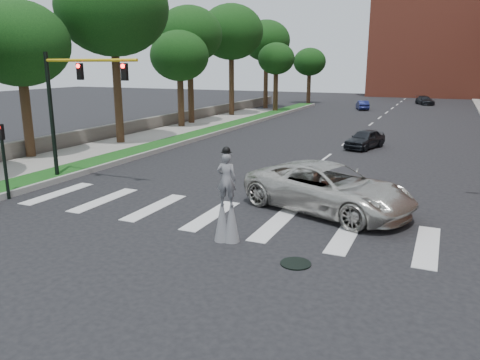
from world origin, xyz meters
TOP-DOWN VIEW (x-y plane):
  - ground_plane at (0.00, 0.00)m, footprint 160.00×160.00m
  - grass_median at (-11.50, 20.00)m, footprint 2.00×60.00m
  - median_curb at (-10.45, 20.00)m, footprint 0.20×60.00m
  - sidewalk_left at (-14.50, 10.00)m, footprint 4.00×60.00m
  - stone_wall at (-17.00, 22.00)m, footprint 0.50×56.00m
  - manhole at (3.00, -2.00)m, footprint 0.90×0.90m
  - building_backdrop at (6.00, 78.00)m, footprint 26.00×14.00m
  - traffic_signal at (-9.78, 3.00)m, footprint 5.30×0.23m
  - secondary_signal at (-10.30, -0.50)m, footprint 0.25×0.21m
  - stilt_performer at (0.39, -1.15)m, footprint 0.84×0.57m
  - suv_crossing at (2.64, 3.35)m, footprint 7.41×5.19m
  - car_near at (1.63, 18.25)m, footprint 2.58×4.10m
  - car_mid at (-3.25, 46.32)m, footprint 2.26×3.74m
  - car_far at (3.54, 57.38)m, footprint 3.10×4.40m
  - tree_1 at (-16.33, 6.29)m, footprint 5.75×5.75m
  - tree_2 at (-14.70, 12.82)m, footprint 7.56×7.56m
  - tree_3 at (-15.24, 22.24)m, footprint 5.13×5.13m
  - tree_4 at (-15.19, 32.91)m, footprint 6.80×6.80m
  - tree_5 at (-15.26, 43.58)m, footprint 6.03×6.03m
  - tree_6 at (-12.13, 38.61)m, footprint 4.27×4.27m
  - tree_7 at (-12.12, 52.89)m, footprint 4.61×4.61m
  - tree_8 at (-15.73, 24.91)m, footprint 6.06×6.06m

SIDE VIEW (x-z plane):
  - ground_plane at x=0.00m, z-range 0.00..0.00m
  - manhole at x=3.00m, z-range 0.00..0.04m
  - sidewalk_left at x=-14.50m, z-range 0.00..0.18m
  - grass_median at x=-11.50m, z-range 0.00..0.25m
  - median_curb at x=-10.45m, z-range 0.00..0.28m
  - stone_wall at x=-17.00m, z-range 0.00..1.10m
  - car_mid at x=-3.25m, z-range 0.00..1.16m
  - car_far at x=3.54m, z-range 0.00..1.18m
  - car_near at x=1.63m, z-range 0.00..1.30m
  - suv_crossing at x=2.64m, z-range 0.00..1.88m
  - stilt_performer at x=0.39m, z-range -0.31..2.83m
  - secondary_signal at x=-10.30m, z-range 0.33..3.56m
  - traffic_signal at x=-9.78m, z-range 1.05..7.25m
  - tree_7 at x=-12.12m, z-range 1.91..9.77m
  - tree_6 at x=-12.13m, z-range 2.11..10.15m
  - tree_3 at x=-15.24m, z-range 2.02..10.51m
  - tree_1 at x=-16.33m, z-range 2.12..11.34m
  - tree_8 at x=-15.73m, z-range 2.78..13.60m
  - tree_5 at x=-15.26m, z-range 2.90..13.93m
  - tree_4 at x=-15.19m, z-range 2.96..14.77m
  - building_backdrop at x=6.00m, z-range 0.00..18.00m
  - tree_2 at x=-14.70m, z-range 3.01..15.54m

